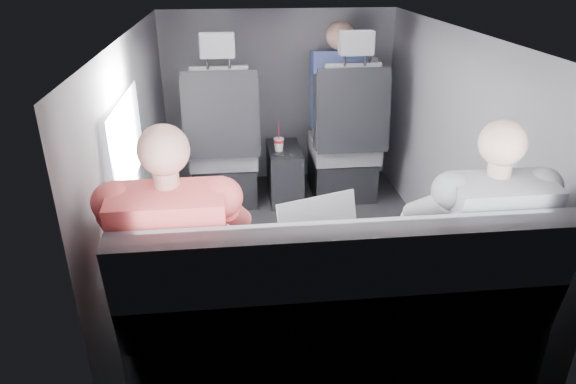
{
  "coord_description": "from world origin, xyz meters",
  "views": [
    {
      "loc": [
        -0.37,
        -2.7,
        1.72
      ],
      "look_at": [
        -0.08,
        -0.05,
        0.47
      ],
      "focal_mm": 32.0,
      "sensor_mm": 36.0,
      "label": 1
    }
  ],
  "objects": [
    {
      "name": "front_seat_right",
      "position": [
        0.45,
        0.84,
        0.4
      ],
      "size": [
        0.52,
        0.58,
        1.26
      ],
      "color": "black",
      "rests_on": "floor"
    },
    {
      "name": "passenger_rear_left",
      "position": [
        -0.61,
        -0.97,
        0.63
      ],
      "size": [
        0.5,
        0.62,
        1.21
      ],
      "color": "#2D2D31",
      "rests_on": "rear_bench"
    },
    {
      "name": "panel_back",
      "position": [
        0.0,
        -1.3,
        0.68
      ],
      "size": [
        1.8,
        0.02,
        1.35
      ],
      "primitive_type": "cube",
      "color": "#56565B",
      "rests_on": "floor"
    },
    {
      "name": "seatbelt",
      "position": [
        0.45,
        0.67,
        0.8
      ],
      "size": [
        0.35,
        0.11,
        0.59
      ],
      "primitive_type": "cube",
      "rotation": [
        -0.14,
        0.49,
        0.0
      ],
      "color": "black",
      "rests_on": "front_seat_right"
    },
    {
      "name": "panel_right",
      "position": [
        0.9,
        0.0,
        0.68
      ],
      "size": [
        0.02,
        2.6,
        1.35
      ],
      "primitive_type": "cube",
      "color": "#56565B",
      "rests_on": "floor"
    },
    {
      "name": "floor",
      "position": [
        0.0,
        0.0,
        0.0
      ],
      "size": [
        2.6,
        2.6,
        0.0
      ],
      "primitive_type": "plane",
      "color": "black",
      "rests_on": "ground"
    },
    {
      "name": "ceiling",
      "position": [
        0.0,
        0.0,
        1.35
      ],
      "size": [
        2.6,
        2.6,
        0.0
      ],
      "primitive_type": "plane",
      "rotation": [
        3.14,
        0.0,
        0.0
      ],
      "color": "#B2B2AD",
      "rests_on": "panel_back"
    },
    {
      "name": "passenger_front_right",
      "position": [
        0.44,
        1.1,
        0.76
      ],
      "size": [
        0.41,
        0.41,
        0.85
      ],
      "color": "navy",
      "rests_on": "front_seat_right"
    },
    {
      "name": "front_seat_left",
      "position": [
        -0.45,
        0.84,
        0.4
      ],
      "size": [
        0.52,
        0.58,
        1.26
      ],
      "color": "black",
      "rests_on": "floor"
    },
    {
      "name": "laptop_white",
      "position": [
        -0.66,
        -0.81,
        0.63
      ],
      "size": [
        0.35,
        0.35,
        0.23
      ],
      "color": "silver",
      "rests_on": "passenger_rear_left"
    },
    {
      "name": "laptop_black",
      "position": [
        0.63,
        -0.78,
        0.63
      ],
      "size": [
        0.33,
        0.3,
        0.23
      ],
      "color": "black",
      "rests_on": "passenger_rear_right"
    },
    {
      "name": "passenger_rear_right",
      "position": [
        0.58,
        -0.97,
        0.62
      ],
      "size": [
        0.48,
        0.6,
        1.19
      ],
      "color": "navy",
      "rests_on": "rear_bench"
    },
    {
      "name": "side_window",
      "position": [
        -0.88,
        -0.3,
        0.9
      ],
      "size": [
        0.02,
        0.75,
        0.42
      ],
      "primitive_type": "cube",
      "color": "white",
      "rests_on": "panel_left"
    },
    {
      "name": "center_console",
      "position": [
        0.0,
        0.88,
        0.2
      ],
      "size": [
        0.24,
        0.48,
        0.41
      ],
      "color": "black",
      "rests_on": "floor"
    },
    {
      "name": "laptop_silver",
      "position": [
        -0.05,
        -0.8,
        0.63
      ],
      "size": [
        0.41,
        0.42,
        0.25
      ],
      "color": "silver",
      "rests_on": "rear_bench"
    },
    {
      "name": "rear_bench",
      "position": [
        0.0,
        -1.06,
        0.31
      ],
      "size": [
        1.6,
        0.57,
        0.92
      ],
      "color": "#5A5B5F",
      "rests_on": "floor"
    },
    {
      "name": "panel_left",
      "position": [
        -0.9,
        0.0,
        0.68
      ],
      "size": [
        0.02,
        2.6,
        1.35
      ],
      "primitive_type": "cube",
      "color": "#56565B",
      "rests_on": "floor"
    },
    {
      "name": "panel_front",
      "position": [
        0.0,
        1.3,
        0.68
      ],
      "size": [
        1.8,
        0.02,
        1.35
      ],
      "primitive_type": "cube",
      "color": "#56565B",
      "rests_on": "floor"
    },
    {
      "name": "soda_cup",
      "position": [
        -0.05,
        0.81,
        0.46
      ],
      "size": [
        0.08,
        0.08,
        0.23
      ],
      "color": "white",
      "rests_on": "center_console"
    }
  ]
}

